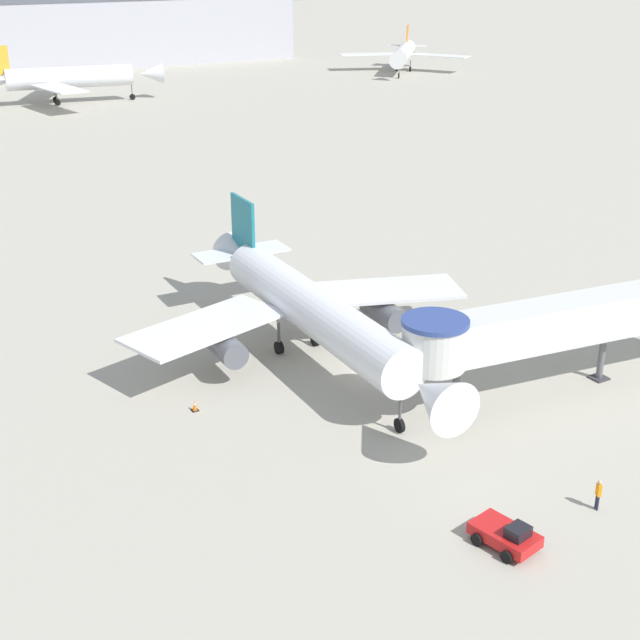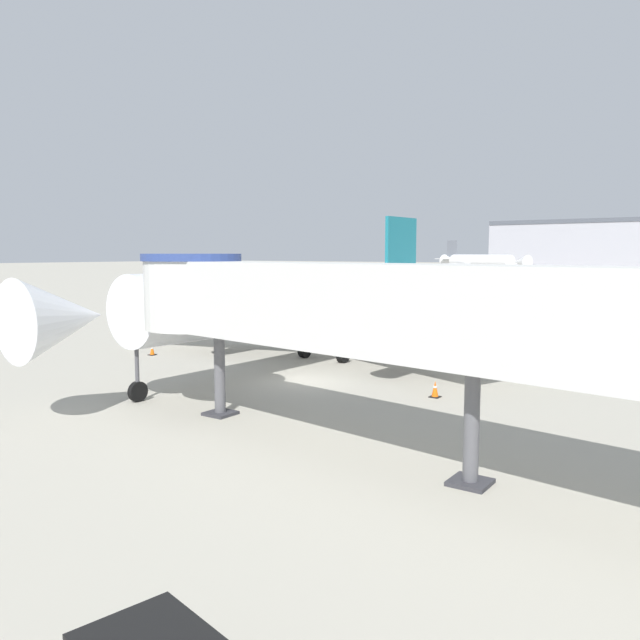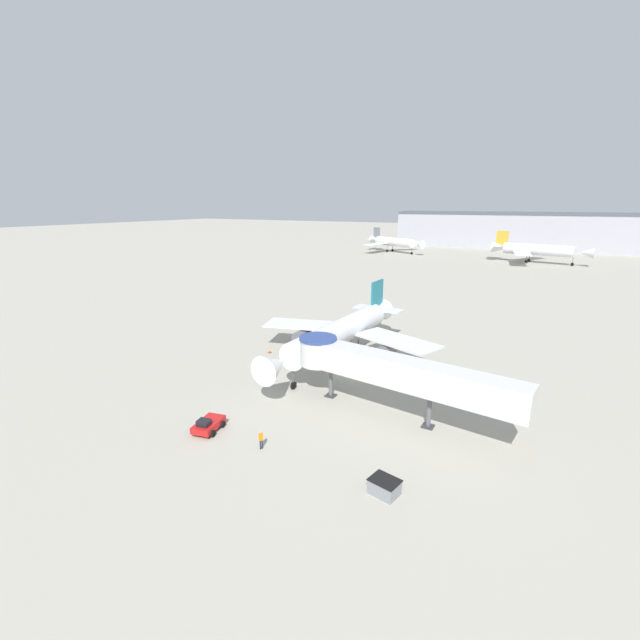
# 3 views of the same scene
# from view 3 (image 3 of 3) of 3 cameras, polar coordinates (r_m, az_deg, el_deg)

# --- Properties ---
(ground_plane) EXTENTS (800.00, 800.00, 0.00)m
(ground_plane) POSITION_cam_3_polar(r_m,az_deg,el_deg) (54.08, 3.89, -6.94)
(ground_plane) COLOR #A8A393
(main_airplane) EXTENTS (26.28, 30.79, 9.06)m
(main_airplane) POSITION_cam_3_polar(r_m,az_deg,el_deg) (57.16, 2.93, -1.58)
(main_airplane) COLOR silver
(main_airplane) RESTS_ON ground_plane
(jet_bridge) EXTENTS (23.67, 6.19, 6.48)m
(jet_bridge) POSITION_cam_3_polar(r_m,az_deg,el_deg) (42.64, 8.77, -6.42)
(jet_bridge) COLOR silver
(jet_bridge) RESTS_ON ground_plane
(pushback_tug_red) EXTENTS (2.60, 3.54, 1.45)m
(pushback_tug_red) POSITION_cam_3_polar(r_m,az_deg,el_deg) (42.05, -14.71, -13.33)
(pushback_tug_red) COLOR red
(pushback_tug_red) RESTS_ON ground_plane
(service_container_gray) EXTENTS (2.40, 2.05, 1.17)m
(service_container_gray) POSITION_cam_3_polar(r_m,az_deg,el_deg) (33.62, 8.60, -21.11)
(service_container_gray) COLOR gray
(service_container_gray) RESTS_ON ground_plane
(traffic_cone_port_wing) EXTENTS (0.44, 0.44, 0.72)m
(traffic_cone_port_wing) POSITION_cam_3_polar(r_m,az_deg,el_deg) (60.93, -6.73, -4.05)
(traffic_cone_port_wing) COLOR black
(traffic_cone_port_wing) RESTS_ON ground_plane
(traffic_cone_starboard_wing) EXTENTS (0.46, 0.46, 0.76)m
(traffic_cone_starboard_wing) POSITION_cam_3_polar(r_m,az_deg,el_deg) (52.19, 11.19, -7.63)
(traffic_cone_starboard_wing) COLOR black
(traffic_cone_starboard_wing) RESTS_ON ground_plane
(ground_crew_marshaller) EXTENTS (0.30, 0.38, 1.73)m
(ground_crew_marshaller) POSITION_cam_3_polar(r_m,az_deg,el_deg) (38.29, -7.87, -15.38)
(ground_crew_marshaller) COLOR #1E2338
(ground_crew_marshaller) RESTS_ON ground_plane
(background_jet_gray_tail) EXTENTS (28.48, 28.15, 10.00)m
(background_jet_gray_tail) POSITION_cam_3_polar(r_m,az_deg,el_deg) (188.05, 9.75, 10.23)
(background_jet_gray_tail) COLOR white
(background_jet_gray_tail) RESTS_ON ground_plane
(background_jet_gold_tail) EXTENTS (32.78, 31.44, 10.70)m
(background_jet_gold_tail) POSITION_cam_3_polar(r_m,az_deg,el_deg) (169.05, 26.82, 8.37)
(background_jet_gold_tail) COLOR silver
(background_jet_gold_tail) RESTS_ON ground_plane
(terminal_building) EXTENTS (136.80, 19.10, 16.44)m
(terminal_building) POSITION_cam_3_polar(r_m,az_deg,el_deg) (220.83, 28.47, 10.37)
(terminal_building) COLOR #A8A8B2
(terminal_building) RESTS_ON ground_plane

